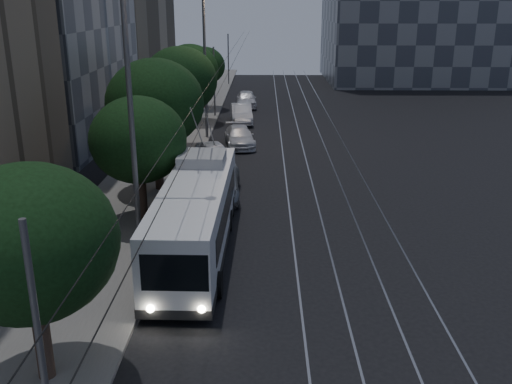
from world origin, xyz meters
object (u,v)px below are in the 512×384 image
at_px(pickup_silver, 215,184).
at_px(streetlamp_near, 142,100).
at_px(trolleybus, 196,215).
at_px(streetlamp_far, 211,46).
at_px(car_white_c, 242,114).
at_px(car_white_d, 246,99).
at_px(car_white_b, 240,137).
at_px(car_white_a, 214,154).

bearing_deg(pickup_silver, streetlamp_near, -106.59).
xyz_separation_m(trolleybus, streetlamp_far, (-1.11, 19.94, 5.08)).
xyz_separation_m(car_white_c, car_white_d, (0.17, 7.45, 0.00)).
height_order(trolleybus, car_white_b, trolleybus).
distance_m(trolleybus, car_white_c, 25.77).
height_order(trolleybus, car_white_d, trolleybus).
height_order(car_white_a, streetlamp_far, streetlamp_far).
xyz_separation_m(car_white_a, streetlamp_far, (-0.73, 7.15, 5.95)).
bearing_deg(car_white_c, pickup_silver, -97.18).
height_order(car_white_a, streetlamp_near, streetlamp_near).
distance_m(car_white_b, streetlamp_far, 6.71).
bearing_deg(car_white_d, streetlamp_far, -102.22).
distance_m(car_white_a, streetlamp_far, 9.33).
xyz_separation_m(car_white_b, car_white_c, (-0.17, 8.00, 0.10)).
bearing_deg(streetlamp_near, car_white_c, 84.61).
xyz_separation_m(pickup_silver, car_white_b, (0.79, 11.09, -0.08)).
bearing_deg(pickup_silver, trolleybus, -93.95).
height_order(car_white_c, car_white_d, car_white_d).
relative_size(car_white_b, streetlamp_far, 0.42).
bearing_deg(car_white_c, trolleybus, -97.08).
height_order(car_white_d, streetlamp_far, streetlamp_far).
bearing_deg(streetlamp_far, pickup_silver, -84.49).
distance_m(car_white_b, streetlamp_near, 19.61).
distance_m(pickup_silver, streetlamp_near, 9.52).
xyz_separation_m(pickup_silver, car_white_a, (-0.55, 6.13, -0.03)).
distance_m(pickup_silver, car_white_b, 11.12).
distance_m(trolleybus, car_white_d, 33.22).
distance_m(car_white_b, car_white_c, 8.00).
distance_m(trolleybus, car_white_b, 17.79).
distance_m(car_white_d, streetlamp_near, 34.59).
distance_m(car_white_a, car_white_d, 20.45).
bearing_deg(pickup_silver, car_white_b, 83.48).
relative_size(trolleybus, car_white_b, 2.48).
bearing_deg(car_white_d, streetlamp_near, -97.85).
xyz_separation_m(car_white_b, car_white_d, (0.00, 15.45, 0.10)).
bearing_deg(car_white_d, pickup_silver, -95.05).
distance_m(trolleybus, pickup_silver, 6.71).
xyz_separation_m(car_white_a, car_white_c, (1.17, 12.96, 0.05)).
relative_size(pickup_silver, car_white_a, 1.28).
bearing_deg(car_white_d, trolleybus, -95.01).
distance_m(car_white_a, streetlamp_near, 14.79).
relative_size(pickup_silver, car_white_c, 1.16).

